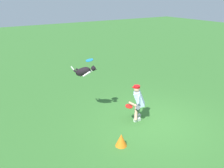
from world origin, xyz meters
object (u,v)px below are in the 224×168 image
(dog, at_px, (84,71))
(frisbee_flying, at_px, (90,60))
(frisbee_held, at_px, (129,106))
(training_cone, at_px, (121,140))
(person, at_px, (138,102))

(dog, distance_m, frisbee_flying, 0.48)
(dog, relative_size, frisbee_held, 3.15)
(frisbee_flying, relative_size, training_cone, 0.68)
(frisbee_flying, height_order, training_cone, frisbee_flying)
(frisbee_flying, bearing_deg, frisbee_held, 123.59)
(frisbee_flying, xyz_separation_m, training_cone, (0.19, 2.27, -1.89))
(person, bearing_deg, frisbee_flying, -6.11)
(training_cone, bearing_deg, dog, -90.95)
(training_cone, bearing_deg, person, -144.15)
(person, relative_size, training_cone, 3.32)
(frisbee_flying, distance_m, frisbee_held, 2.11)
(person, height_order, frisbee_held, person)
(dog, bearing_deg, frisbee_flying, 2.76)
(dog, height_order, frisbee_held, dog)
(person, distance_m, frisbee_flying, 2.24)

